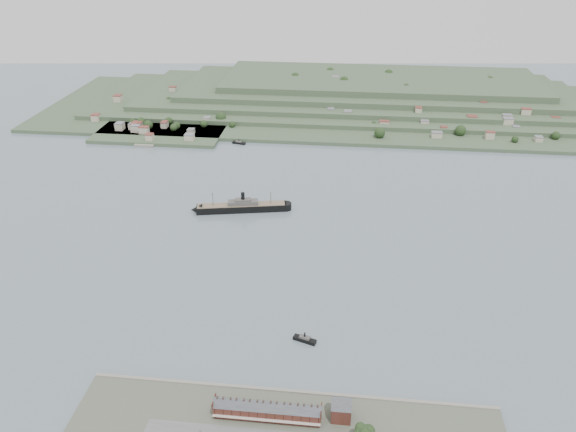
# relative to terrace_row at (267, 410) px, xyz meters

# --- Properties ---
(ground) EXTENTS (1400.00, 1400.00, 0.00)m
(ground) POSITION_rel_terrace_row_xyz_m (10.00, 168.02, -6.84)
(ground) COLOR slate
(ground) RESTS_ON ground
(terrace_row) EXTENTS (55.60, 9.80, 11.07)m
(terrace_row) POSITION_rel_terrace_row_xyz_m (0.00, 0.00, 0.00)
(terrace_row) COLOR #482319
(terrace_row) RESTS_ON ground
(gabled_building) EXTENTS (10.40, 10.18, 14.09)m
(gabled_building) POSITION_rel_terrace_row_xyz_m (37.50, 4.02, 1.34)
(gabled_building) COLOR #482319
(gabled_building) RESTS_ON ground
(far_peninsula) EXTENTS (760.00, 309.00, 30.00)m
(far_peninsula) POSITION_rel_terrace_row_xyz_m (37.91, 561.12, 5.04)
(far_peninsula) COLOR #354830
(far_peninsula) RESTS_ON ground
(steamship) EXTENTS (88.11, 27.03, 21.32)m
(steamship) POSITION_rel_terrace_row_xyz_m (-58.61, 228.28, -2.90)
(steamship) COLOR black
(steamship) RESTS_ON ground
(tugboat) EXTENTS (14.91, 8.30, 6.50)m
(tugboat) POSITION_rel_terrace_row_xyz_m (13.83, 62.71, -5.26)
(tugboat) COLOR black
(tugboat) RESTS_ON ground
(ferry_west) EXTENTS (16.04, 7.88, 5.80)m
(ferry_west) POSITION_rel_terrace_row_xyz_m (-90.38, 393.02, -5.45)
(ferry_west) COLOR black
(ferry_west) RESTS_ON ground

